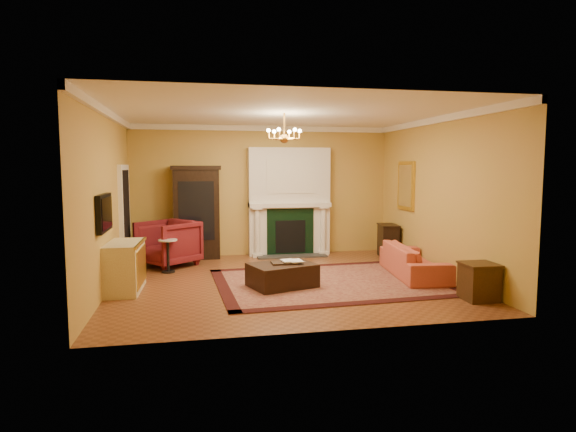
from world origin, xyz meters
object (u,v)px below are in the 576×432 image
object	(u,v)px
wingback_armchair	(168,241)
leather_ottoman	(282,275)
china_cabinet	(196,214)
end_table	(479,283)
console_table	(388,241)
commode	(125,267)
coral_sofa	(414,255)
pedestal_table	(168,253)

from	to	relation	value
wingback_armchair	leather_ottoman	world-z (taller)	wingback_armchair
wingback_armchair	leather_ottoman	distance (m)	3.01
china_cabinet	end_table	size ratio (longest dim) A/B	3.62
console_table	leather_ottoman	xyz separation A→B (m)	(-2.90, -2.33, -0.15)
wingback_armchair	console_table	size ratio (longest dim) A/B	1.46
console_table	china_cabinet	bearing A→B (deg)	-178.36
commode	console_table	world-z (taller)	commode
china_cabinet	end_table	world-z (taller)	china_cabinet
commode	coral_sofa	distance (m)	5.20
commode	leather_ottoman	world-z (taller)	commode
end_table	wingback_armchair	bearing A→B (deg)	143.50
wingback_armchair	china_cabinet	bearing A→B (deg)	99.94
console_table	wingback_armchair	bearing A→B (deg)	-168.98
china_cabinet	leather_ottoman	size ratio (longest dim) A/B	1.89
commode	pedestal_table	bearing A→B (deg)	66.51
end_table	leather_ottoman	xyz separation A→B (m)	(-2.84, 1.37, -0.06)
china_cabinet	commode	size ratio (longest dim) A/B	1.81
leather_ottoman	console_table	bearing A→B (deg)	20.57
end_table	coral_sofa	bearing A→B (deg)	98.24
end_table	console_table	world-z (taller)	console_table
china_cabinet	pedestal_table	size ratio (longest dim) A/B	3.04
wingback_armchair	commode	xyz separation A→B (m)	(-0.60, -1.97, -0.11)
console_table	leather_ottoman	distance (m)	3.72
end_table	leather_ottoman	bearing A→B (deg)	154.30
pedestal_table	leather_ottoman	bearing A→B (deg)	-38.36
china_cabinet	coral_sofa	distance (m)	4.80
pedestal_table	commode	world-z (taller)	commode
commode	console_table	size ratio (longest dim) A/B	1.53
wingback_armchair	leather_ottoman	bearing A→B (deg)	1.56
leather_ottoman	coral_sofa	bearing A→B (deg)	-10.34
pedestal_table	console_table	world-z (taller)	console_table
pedestal_table	end_table	xyz separation A→B (m)	(4.82, -2.93, -0.11)
china_cabinet	pedestal_table	xyz separation A→B (m)	(-0.56, -1.38, -0.62)
wingback_armchair	commode	size ratio (longest dim) A/B	0.95
pedestal_table	leather_ottoman	size ratio (longest dim) A/B	0.62
wingback_armchair	commode	distance (m)	2.06
coral_sofa	end_table	bearing A→B (deg)	-164.45
wingback_armchair	end_table	distance (m)	6.04
coral_sofa	console_table	distance (m)	2.00
wingback_armchair	pedestal_table	bearing A→B (deg)	-37.79
commode	console_table	xyz separation A→B (m)	(5.51, 2.08, -0.05)
china_cabinet	commode	xyz separation A→B (m)	(-1.20, -2.69, -0.59)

